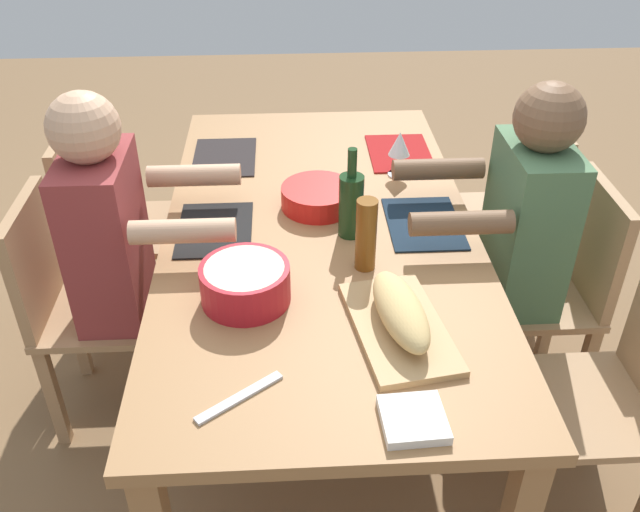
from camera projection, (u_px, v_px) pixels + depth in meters
name	position (u px, v px, depth m)	size (l,w,h in m)	color
ground_plane	(320.00, 393.00, 2.59)	(8.00, 8.00, 0.00)	brown
dining_table	(320.00, 248.00, 2.21)	(1.85, 0.98, 0.74)	#9E7044
chair_near_left	(618.00, 392.00, 1.93)	(0.40, 0.40, 0.85)	#A87F56
chair_near_center	(556.00, 284.00, 2.35)	(0.40, 0.40, 0.85)	#A87F56
diner_near_center	(513.00, 233.00, 2.22)	(0.41, 0.53, 1.20)	#2D2D38
chair_far_right	(107.00, 220.00, 2.70)	(0.40, 0.40, 0.85)	#A87F56
chair_near_right	(513.00, 209.00, 2.77)	(0.40, 0.40, 0.85)	#A87F56
chair_far_center	(76.00, 300.00, 2.28)	(0.40, 0.40, 0.85)	#A87F56
diner_far_center	(121.00, 244.00, 2.16)	(0.41, 0.53, 1.20)	#2D2D38
serving_bowl_pasta	(245.00, 281.00, 1.83)	(0.24, 0.24, 0.11)	#B21923
serving_bowl_fruit	(317.00, 196.00, 2.25)	(0.24, 0.24, 0.07)	red
cutting_board	(399.00, 327.00, 1.75)	(0.40, 0.22, 0.02)	tan
bread_loaf	(400.00, 311.00, 1.72)	(0.32, 0.11, 0.09)	tan
wine_bottle	(351.00, 204.00, 2.08)	(0.08, 0.08, 0.29)	#193819
beer_bottle	(366.00, 235.00, 1.93)	(0.06, 0.06, 0.22)	brown
wine_glass	(400.00, 146.00, 2.39)	(0.08, 0.08, 0.17)	silver
placemat_near_center	(424.00, 223.00, 2.18)	(0.32, 0.23, 0.01)	#142333
placemat_far_right	(225.00, 157.00, 2.57)	(0.32, 0.23, 0.01)	black
placemat_near_right	(399.00, 153.00, 2.60)	(0.32, 0.23, 0.01)	maroon
placemat_far_center	(215.00, 229.00, 2.15)	(0.32, 0.23, 0.01)	black
carving_knife	(240.00, 397.00, 1.56)	(0.23, 0.02, 0.01)	silver
napkin_stack	(413.00, 419.00, 1.49)	(0.14, 0.14, 0.02)	white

